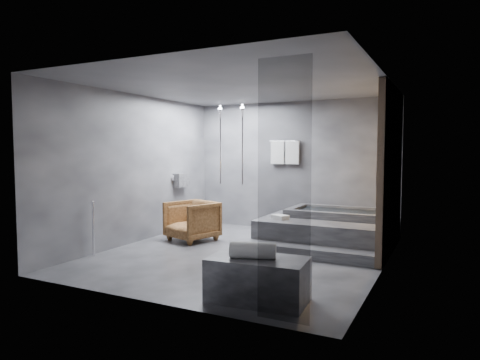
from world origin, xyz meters
The scene contains 7 objects.
room centered at (0.40, 0.24, 1.73)m, with size 5.00×5.04×2.82m.
tub_deck centered at (1.05, 1.45, 0.25)m, with size 2.20×2.00×0.50m, color #323235.
tub_step centered at (1.05, 0.27, 0.09)m, with size 2.20×0.36×0.18m, color #323235.
concrete_bench centered at (1.14, -1.92, 0.25)m, with size 1.13×0.62×0.51m, color #38373A.
driftwood_chair centered at (-1.37, 0.58, 0.39)m, with size 0.82×0.85×0.77m, color #412510.
rolled_towel centered at (1.10, -1.97, 0.60)m, with size 0.19×0.19×0.53m, color silver.
deck_towel centered at (0.34, 0.86, 0.54)m, with size 0.28×0.20×0.07m, color white.
Camera 1 is at (3.11, -6.36, 1.75)m, focal length 32.00 mm.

